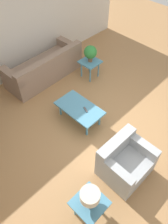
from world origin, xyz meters
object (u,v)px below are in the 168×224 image
at_px(side_table_plant, 90,64).
at_px(table_lamp, 90,197).
at_px(armchair, 125,162).
at_px(side_table_lamp, 90,205).
at_px(coffee_table, 79,109).
at_px(potted_plant, 90,52).
at_px(sofa, 45,68).

height_order(side_table_plant, table_lamp, table_lamp).
bearing_deg(armchair, side_table_lamp, -173.93).
distance_m(armchair, table_lamp, 1.16).
xyz_separation_m(coffee_table, potted_plant, (0.95, -1.36, 0.43)).
height_order(armchair, side_table_plant, armchair).
distance_m(sofa, side_table_plant, 1.26).
bearing_deg(sofa, coffee_table, 74.49).
bearing_deg(sofa, table_lamp, 60.19).
relative_size(side_table_plant, side_table_lamp, 1.00).
xyz_separation_m(armchair, side_table_lamp, (-0.10, 1.07, 0.11)).
distance_m(armchair, side_table_lamp, 1.08).
bearing_deg(coffee_table, side_table_lamp, 139.50).
bearing_deg(potted_plant, sofa, 46.29).
relative_size(coffee_table, potted_plant, 2.37).
bearing_deg(table_lamp, armchair, -84.90).
height_order(side_table_plant, side_table_lamp, same).
xyz_separation_m(potted_plant, table_lamp, (-2.60, 2.77, -0.04)).
height_order(potted_plant, table_lamp, potted_plant).
bearing_deg(sofa, armchair, 75.17).
relative_size(armchair, coffee_table, 0.84).
relative_size(sofa, side_table_lamp, 4.32).
bearing_deg(side_table_lamp, armchair, -84.90).
relative_size(sofa, armchair, 2.43).
height_order(coffee_table, side_table_lamp, side_table_lamp).
height_order(coffee_table, table_lamp, table_lamp).
bearing_deg(potted_plant, side_table_lamp, 133.18).
distance_m(sofa, side_table_lamp, 3.94).
relative_size(potted_plant, table_lamp, 1.27).
relative_size(coffee_table, side_table_lamp, 2.11).
height_order(armchair, side_table_lamp, armchair).
distance_m(side_table_plant, table_lamp, 3.81).
bearing_deg(side_table_plant, armchair, 145.79).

